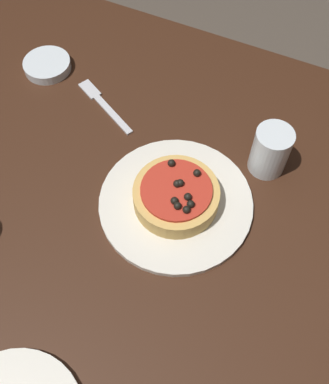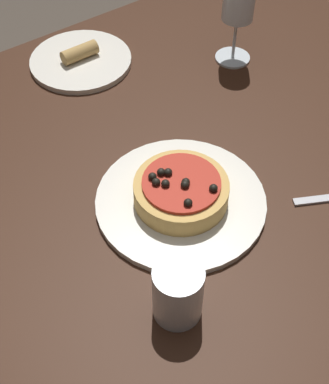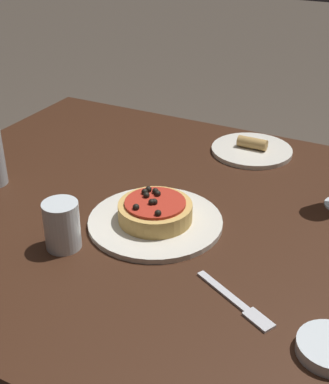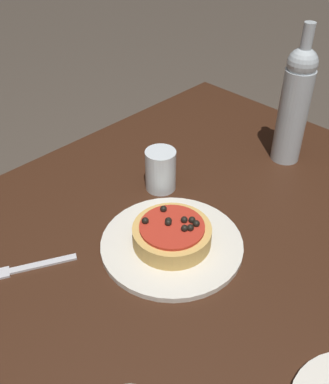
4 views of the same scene
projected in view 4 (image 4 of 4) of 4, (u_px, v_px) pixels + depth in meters
The scene contains 6 objects.
dining_table at pixel (165, 305), 0.88m from camera, with size 1.46×1.05×0.71m.
dinner_plate at pixel (172, 244), 0.90m from camera, with size 0.29×0.29×0.01m.
pizza at pixel (172, 234), 0.89m from camera, with size 0.16×0.16×0.06m.
wine_bottle at pixel (295, 104), 1.07m from camera, with size 0.07×0.07×0.34m.
water_cup at pixel (161, 170), 1.03m from camera, with size 0.07×0.07×0.10m.
fork at pixel (22, 269), 0.86m from camera, with size 0.17×0.10×0.00m.
Camera 4 is at (-0.40, -0.39, 1.35)m, focal length 42.00 mm.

